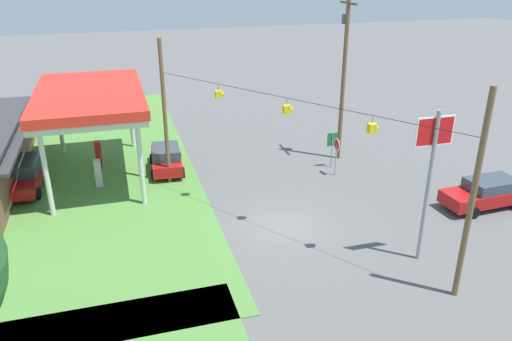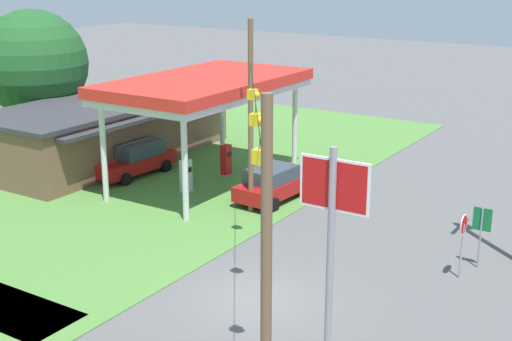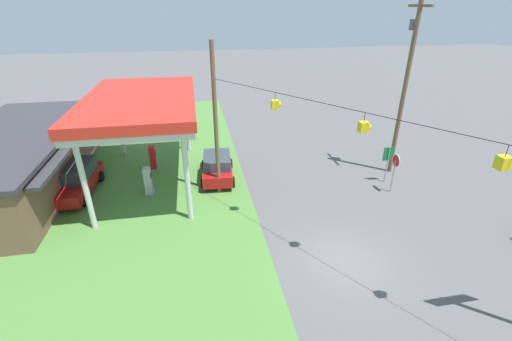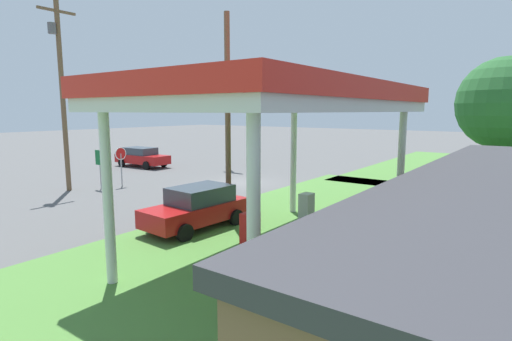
{
  "view_description": "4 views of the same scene",
  "coord_description": "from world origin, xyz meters",
  "px_view_note": "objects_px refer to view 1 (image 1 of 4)",
  "views": [
    {
      "loc": [
        -21.51,
        7.79,
        12.97
      ],
      "look_at": [
        2.94,
        0.65,
        2.09
      ],
      "focal_mm": 35.0,
      "sensor_mm": 36.0,
      "label": 1
    },
    {
      "loc": [
        -18.87,
        -12.14,
        11.35
      ],
      "look_at": [
        4.94,
        3.16,
        2.91
      ],
      "focal_mm": 50.0,
      "sensor_mm": 36.0,
      "label": 2
    },
    {
      "loc": [
        -11.18,
        6.11,
        10.48
      ],
      "look_at": [
        4.39,
        3.24,
        2.75
      ],
      "focal_mm": 24.0,
      "sensor_mm": 36.0,
      "label": 3
    },
    {
      "loc": [
        20.67,
        16.23,
        4.78
      ],
      "look_at": [
        4.07,
        4.1,
        1.69
      ],
      "focal_mm": 28.0,
      "sensor_mm": 36.0,
      "label": 4
    }
  ],
  "objects_px": {
    "route_sign": "(332,143)",
    "car_at_pumps_front": "(166,158)",
    "car_on_crossroad": "(487,192)",
    "stop_sign_overhead": "(432,158)",
    "fuel_pump_near": "(98,174)",
    "fuel_pump_far": "(98,154)",
    "utility_pole_main": "(344,70)",
    "car_at_pumps_rear": "(24,174)",
    "gas_station_canopy": "(90,98)",
    "stop_sign_roadside": "(336,149)"
  },
  "relations": [
    {
      "from": "fuel_pump_far",
      "to": "fuel_pump_near",
      "type": "bearing_deg",
      "value": 180.0
    },
    {
      "from": "stop_sign_overhead",
      "to": "utility_pole_main",
      "type": "bearing_deg",
      "value": -8.24
    },
    {
      "from": "car_at_pumps_front",
      "to": "utility_pole_main",
      "type": "bearing_deg",
      "value": -91.33
    },
    {
      "from": "car_on_crossroad",
      "to": "stop_sign_overhead",
      "type": "bearing_deg",
      "value": 25.31
    },
    {
      "from": "gas_station_canopy",
      "to": "utility_pole_main",
      "type": "height_order",
      "value": "utility_pole_main"
    },
    {
      "from": "gas_station_canopy",
      "to": "car_on_crossroad",
      "type": "relative_size",
      "value": 2.19
    },
    {
      "from": "car_at_pumps_front",
      "to": "utility_pole_main",
      "type": "xyz_separation_m",
      "value": [
        -1.05,
        -11.85,
        5.32
      ]
    },
    {
      "from": "utility_pole_main",
      "to": "stop_sign_roadside",
      "type": "bearing_deg",
      "value": 151.54
    },
    {
      "from": "fuel_pump_near",
      "to": "car_on_crossroad",
      "type": "xyz_separation_m",
      "value": [
        -8.85,
        -20.93,
        0.04
      ]
    },
    {
      "from": "fuel_pump_far",
      "to": "stop_sign_roadside",
      "type": "bearing_deg",
      "value": -111.83
    },
    {
      "from": "fuel_pump_far",
      "to": "stop_sign_overhead",
      "type": "relative_size",
      "value": 0.24
    },
    {
      "from": "route_sign",
      "to": "car_at_pumps_rear",
      "type": "bearing_deg",
      "value": 83.98
    },
    {
      "from": "gas_station_canopy",
      "to": "fuel_pump_far",
      "type": "distance_m",
      "value": 4.64
    },
    {
      "from": "gas_station_canopy",
      "to": "utility_pole_main",
      "type": "bearing_deg",
      "value": -94.94
    },
    {
      "from": "gas_station_canopy",
      "to": "utility_pole_main",
      "type": "xyz_separation_m",
      "value": [
        -1.39,
        -16.12,
        1.09
      ]
    },
    {
      "from": "route_sign",
      "to": "fuel_pump_far",
      "type": "bearing_deg",
      "value": 73.08
    },
    {
      "from": "car_on_crossroad",
      "to": "stop_sign_overhead",
      "type": "height_order",
      "value": "stop_sign_overhead"
    },
    {
      "from": "fuel_pump_near",
      "to": "car_at_pumps_rear",
      "type": "height_order",
      "value": "car_at_pumps_rear"
    },
    {
      "from": "car_at_pumps_front",
      "to": "gas_station_canopy",
      "type": "bearing_deg",
      "value": 89.06
    },
    {
      "from": "fuel_pump_near",
      "to": "fuel_pump_far",
      "type": "xyz_separation_m",
      "value": [
        3.49,
        0.0,
        0.0
      ]
    },
    {
      "from": "fuel_pump_near",
      "to": "stop_sign_roadside",
      "type": "distance_m",
      "value": 14.87
    },
    {
      "from": "fuel_pump_near",
      "to": "utility_pole_main",
      "type": "height_order",
      "value": "utility_pole_main"
    },
    {
      "from": "stop_sign_overhead",
      "to": "utility_pole_main",
      "type": "xyz_separation_m",
      "value": [
        12.72,
        -1.84,
        1.19
      ]
    },
    {
      "from": "car_on_crossroad",
      "to": "stop_sign_roadside",
      "type": "height_order",
      "value": "stop_sign_roadside"
    },
    {
      "from": "utility_pole_main",
      "to": "stop_sign_overhead",
      "type": "bearing_deg",
      "value": 171.76
    },
    {
      "from": "gas_station_canopy",
      "to": "car_at_pumps_front",
      "type": "bearing_deg",
      "value": -94.65
    },
    {
      "from": "stop_sign_roadside",
      "to": "utility_pole_main",
      "type": "relative_size",
      "value": 0.22
    },
    {
      "from": "route_sign",
      "to": "utility_pole_main",
      "type": "relative_size",
      "value": 0.21
    },
    {
      "from": "fuel_pump_far",
      "to": "car_at_pumps_front",
      "type": "bearing_deg",
      "value": -116.08
    },
    {
      "from": "car_at_pumps_front",
      "to": "stop_sign_overhead",
      "type": "bearing_deg",
      "value": -140.28
    },
    {
      "from": "route_sign",
      "to": "utility_pole_main",
      "type": "height_order",
      "value": "utility_pole_main"
    },
    {
      "from": "fuel_pump_near",
      "to": "car_at_pumps_front",
      "type": "relative_size",
      "value": 0.38
    },
    {
      "from": "fuel_pump_near",
      "to": "stop_sign_overhead",
      "type": "distance_m",
      "value": 19.36
    },
    {
      "from": "gas_station_canopy",
      "to": "utility_pole_main",
      "type": "relative_size",
      "value": 1.0
    },
    {
      "from": "car_at_pumps_front",
      "to": "fuel_pump_near",
      "type": "bearing_deg",
      "value": 111.8
    },
    {
      "from": "stop_sign_overhead",
      "to": "route_sign",
      "type": "bearing_deg",
      "value": -3.37
    },
    {
      "from": "car_at_pumps_rear",
      "to": "route_sign",
      "type": "height_order",
      "value": "route_sign"
    },
    {
      "from": "car_at_pumps_front",
      "to": "car_on_crossroad",
      "type": "height_order",
      "value": "car_at_pumps_front"
    },
    {
      "from": "car_at_pumps_rear",
      "to": "gas_station_canopy",
      "type": "bearing_deg",
      "value": 103.49
    },
    {
      "from": "gas_station_canopy",
      "to": "utility_pole_main",
      "type": "distance_m",
      "value": 16.22
    },
    {
      "from": "car_on_crossroad",
      "to": "stop_sign_overhead",
      "type": "distance_m",
      "value": 8.6
    },
    {
      "from": "car_at_pumps_front",
      "to": "stop_sign_overhead",
      "type": "relative_size",
      "value": 0.64
    },
    {
      "from": "fuel_pump_near",
      "to": "car_on_crossroad",
      "type": "height_order",
      "value": "fuel_pump_near"
    },
    {
      "from": "fuel_pump_far",
      "to": "car_at_pumps_front",
      "type": "height_order",
      "value": "fuel_pump_far"
    },
    {
      "from": "utility_pole_main",
      "to": "car_at_pumps_front",
      "type": "bearing_deg",
      "value": 84.96
    },
    {
      "from": "stop_sign_roadside",
      "to": "route_sign",
      "type": "bearing_deg",
      "value": 167.11
    },
    {
      "from": "stop_sign_overhead",
      "to": "car_at_pumps_rear",
      "type": "bearing_deg",
      "value": 54.28
    },
    {
      "from": "route_sign",
      "to": "car_at_pumps_front",
      "type": "bearing_deg",
      "value": 77.05
    },
    {
      "from": "fuel_pump_near",
      "to": "car_on_crossroad",
      "type": "relative_size",
      "value": 0.34
    },
    {
      "from": "stop_sign_roadside",
      "to": "utility_pole_main",
      "type": "height_order",
      "value": "utility_pole_main"
    }
  ]
}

